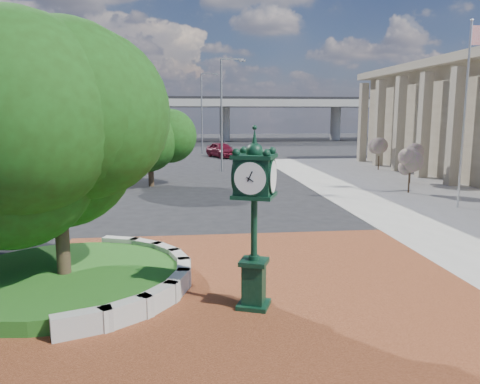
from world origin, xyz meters
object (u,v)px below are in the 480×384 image
(parked_car, at_px, (222,150))
(flagpole_a, at_px, (465,114))
(street_lamp_near, at_px, (224,106))
(street_lamp_far, at_px, (204,107))
(post_clock, at_px, (254,212))

(parked_car, height_order, flagpole_a, flagpole_a)
(street_lamp_near, distance_m, street_lamp_far, 18.20)
(parked_car, distance_m, flagpole_a, 30.95)
(post_clock, distance_m, parked_car, 40.21)
(flagpole_a, distance_m, street_lamp_near, 19.18)
(parked_car, height_order, street_lamp_near, street_lamp_near)
(flagpole_a, xyz_separation_m, street_lamp_near, (-10.40, 16.10, 0.61))
(post_clock, relative_size, street_lamp_near, 0.48)
(post_clock, bearing_deg, street_lamp_far, 89.40)
(parked_car, height_order, street_lamp_far, street_lamp_far)
(street_lamp_near, bearing_deg, parked_car, 86.77)
(post_clock, relative_size, flagpole_a, 0.48)
(street_lamp_near, relative_size, street_lamp_far, 0.96)
(flagpole_a, bearing_deg, parked_car, 108.34)
(flagpole_a, distance_m, street_lamp_far, 36.13)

